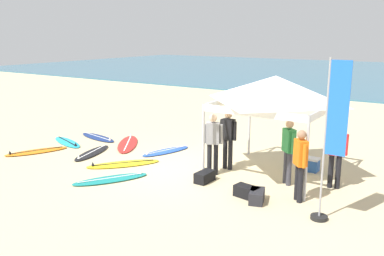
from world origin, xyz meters
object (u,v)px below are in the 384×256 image
object	(u,v)px
person_black	(228,136)
surfboard_yellow	(123,164)
surfboard_red	(128,144)
person_green	(289,148)
gear_bag_near_tent	(257,196)
gear_bag_by_pole	(205,177)
surfboard_orange	(36,151)
surfboard_teal	(111,179)
surfboard_cyan	(67,142)
person_grey	(213,140)
banner_flag	(330,149)
person_red	(336,151)
canopy_tent	(275,89)
surfboard_black	(92,153)
surfboard_navy	(98,137)
person_orange	(300,161)
surfboard_blue	(166,151)
gear_bag_on_sand	(247,192)
cooler_box	(310,164)

from	to	relation	value
person_black	surfboard_yellow	bearing A→B (deg)	-152.94
surfboard_red	person_black	size ratio (longest dim) A/B	1.35
person_green	surfboard_yellow	bearing A→B (deg)	-165.94
gear_bag_near_tent	gear_bag_by_pole	bearing A→B (deg)	164.69
surfboard_orange	surfboard_teal	xyz separation A→B (m)	(3.97, -0.58, -0.00)
surfboard_cyan	person_grey	distance (m)	6.16
person_grey	surfboard_red	bearing A→B (deg)	165.77
person_black	gear_bag_near_tent	world-z (taller)	person_black
banner_flag	person_red	bearing A→B (deg)	100.22
banner_flag	gear_bag_by_pole	bearing A→B (deg)	169.79
person_black	gear_bag_by_pole	size ratio (longest dim) A/B	2.85
canopy_tent	surfboard_black	size ratio (longest dim) A/B	1.46
surfboard_orange	surfboard_navy	bearing A→B (deg)	83.05
gear_bag_by_pole	canopy_tent	bearing A→B (deg)	52.24
surfboard_orange	surfboard_black	bearing A→B (deg)	28.17
gear_bag_by_pole	surfboard_black	bearing A→B (deg)	177.69
person_black	banner_flag	bearing A→B (deg)	-29.32
canopy_tent	person_grey	size ratio (longest dim) A/B	1.71
person_orange	surfboard_blue	bearing A→B (deg)	162.93
surfboard_navy	person_red	distance (m)	8.86
surfboard_blue	person_green	xyz separation A→B (m)	(4.44, -0.63, 0.95)
surfboard_teal	person_black	bearing A→B (deg)	50.35
surfboard_orange	person_green	bearing A→B (deg)	12.35
gear_bag_by_pole	surfboard_red	bearing A→B (deg)	158.42
gear_bag_on_sand	person_orange	bearing A→B (deg)	23.10
gear_bag_near_tent	gear_bag_by_pole	distance (m)	1.79
surfboard_red	person_red	distance (m)	7.29
person_black	gear_bag_by_pole	bearing A→B (deg)	-89.13
surfboard_red	person_grey	bearing A→B (deg)	-14.23
person_green	person_grey	bearing A→B (deg)	-168.90
person_black	person_grey	bearing A→B (deg)	-100.85
surfboard_black	banner_flag	bearing A→B (deg)	-5.72
cooler_box	gear_bag_by_pole	bearing A→B (deg)	-129.84
person_orange	surfboard_navy	bearing A→B (deg)	168.79
surfboard_yellow	banner_flag	bearing A→B (deg)	-4.36
person_red	person_grey	world-z (taller)	same
surfboard_red	canopy_tent	bearing A→B (deg)	-0.98
person_green	person_red	bearing A→B (deg)	19.89
surfboard_blue	person_green	bearing A→B (deg)	-8.12
surfboard_yellow	person_green	world-z (taller)	person_green
surfboard_red	cooler_box	world-z (taller)	cooler_box
surfboard_black	surfboard_navy	bearing A→B (deg)	130.83
surfboard_orange	surfboard_blue	distance (m)	4.29
canopy_tent	person_black	world-z (taller)	canopy_tent
canopy_tent	person_red	bearing A→B (deg)	-5.15
person_black	surfboard_red	bearing A→B (deg)	174.63
person_red	surfboard_blue	bearing A→B (deg)	177.53
surfboard_black	gear_bag_on_sand	size ratio (longest dim) A/B	3.32
person_orange	person_red	world-z (taller)	same
surfboard_navy	person_green	size ratio (longest dim) A/B	1.20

